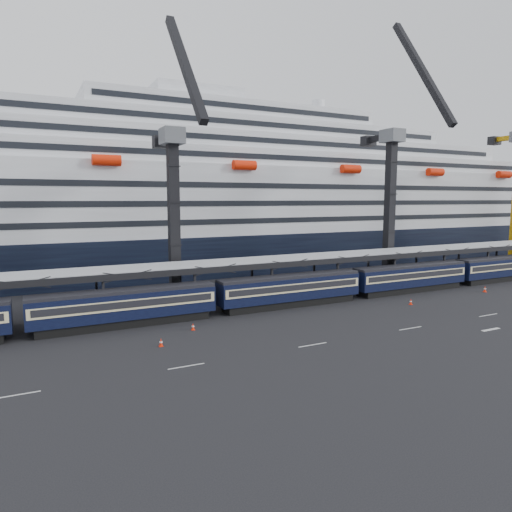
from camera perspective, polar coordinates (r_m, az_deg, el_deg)
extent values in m
plane|color=black|center=(54.20, 17.22, -7.31)|extent=(260.00, 260.00, 0.00)
cube|color=beige|center=(36.22, -27.76, -15.13)|extent=(3.00, 0.15, 0.02)
cube|color=beige|center=(37.72, -8.71, -13.47)|extent=(3.00, 0.15, 0.02)
cube|color=beige|center=(42.69, 7.10, -10.96)|extent=(3.00, 0.15, 0.02)
cube|color=beige|center=(50.09, 18.74, -8.55)|extent=(3.00, 0.15, 0.02)
cube|color=beige|center=(59.02, 27.03, -6.60)|extent=(3.00, 0.15, 0.02)
cube|color=beige|center=(52.81, 27.29, -8.17)|extent=(2.50, 0.40, 0.02)
cube|color=black|center=(50.13, -15.90, -7.91)|extent=(17.48, 2.40, 0.90)
cube|color=black|center=(49.70, -15.97, -5.90)|extent=(19.00, 2.80, 2.70)
cube|color=beige|center=(49.63, -15.98, -5.57)|extent=(18.62, 2.92, 1.05)
cube|color=black|center=(49.62, -15.98, -5.51)|extent=(17.86, 2.98, 0.70)
cube|color=black|center=(49.39, -16.03, -4.21)|extent=(19.00, 2.50, 0.35)
cube|color=black|center=(57.07, 4.33, -5.82)|extent=(17.48, 2.40, 0.90)
cube|color=black|center=(56.70, 4.35, -4.04)|extent=(19.00, 2.80, 2.70)
cube|color=beige|center=(56.64, 4.35, -3.75)|extent=(18.62, 2.92, 1.05)
cube|color=black|center=(56.63, 4.36, -3.70)|extent=(17.86, 2.98, 0.70)
cube|color=black|center=(56.43, 4.37, -2.55)|extent=(19.00, 2.50, 0.35)
cube|color=black|center=(69.30, 18.71, -3.86)|extent=(17.48, 2.40, 0.90)
cube|color=black|center=(68.99, 18.77, -2.40)|extent=(19.00, 2.80, 2.70)
cube|color=beige|center=(68.94, 18.78, -2.15)|extent=(18.62, 2.92, 1.05)
cube|color=black|center=(68.93, 18.79, -2.11)|extent=(17.86, 2.98, 0.70)
cube|color=black|center=(68.77, 18.82, -1.16)|extent=(19.00, 2.50, 0.35)
cube|color=black|center=(84.54, 28.32, -2.41)|extent=(17.48, 2.40, 0.90)
cube|color=black|center=(84.29, 28.40, -1.20)|extent=(19.00, 2.80, 2.70)
cube|color=beige|center=(84.25, 28.41, -1.00)|extent=(18.62, 2.92, 1.05)
cube|color=black|center=(84.24, 28.41, -0.97)|extent=(17.86, 2.98, 0.70)
cube|color=black|center=(84.10, 28.46, -0.19)|extent=(19.00, 2.50, 0.35)
cube|color=#9A9DA3|center=(63.83, 8.70, 0.02)|extent=(130.00, 6.00, 0.25)
cube|color=black|center=(61.47, 10.31, -0.57)|extent=(130.00, 0.25, 0.70)
cube|color=black|center=(66.32, 7.21, 0.05)|extent=(130.00, 0.25, 0.70)
cube|color=black|center=(50.45, -18.48, -5.28)|extent=(0.25, 0.25, 5.40)
cube|color=black|center=(55.90, -19.30, -4.12)|extent=(0.25, 0.25, 5.40)
cube|color=black|center=(52.71, -7.63, -4.45)|extent=(0.25, 0.25, 5.40)
cube|color=black|center=(57.94, -9.44, -3.43)|extent=(0.25, 0.25, 5.40)
cube|color=black|center=(56.66, 1.99, -3.57)|extent=(0.25, 0.25, 5.40)
cube|color=black|center=(61.56, -0.50, -2.71)|extent=(0.25, 0.25, 5.40)
cube|color=black|center=(61.99, 10.15, -2.75)|extent=(0.25, 0.25, 5.40)
cube|color=black|center=(66.50, 7.27, -2.02)|extent=(0.25, 0.25, 5.40)
cube|color=black|center=(68.38, 16.89, -2.02)|extent=(0.25, 0.25, 5.40)
cube|color=black|center=(72.49, 13.86, -1.42)|extent=(0.25, 0.25, 5.40)
cube|color=black|center=(75.55, 22.42, -1.41)|extent=(0.25, 0.25, 5.40)
cube|color=black|center=(79.29, 19.38, -0.89)|extent=(0.25, 0.25, 5.40)
cube|color=black|center=(83.31, 26.95, -0.90)|extent=(0.25, 0.25, 5.40)
cube|color=black|center=(86.71, 23.99, -0.45)|extent=(0.25, 0.25, 5.40)
cube|color=black|center=(94.61, 27.85, -0.07)|extent=(0.25, 0.25, 5.40)
cube|color=black|center=(91.87, -2.90, 1.06)|extent=(200.00, 28.00, 7.00)
cube|color=silver|center=(91.35, -2.93, 7.00)|extent=(190.00, 26.88, 12.00)
cube|color=silver|center=(91.64, -2.96, 11.69)|extent=(160.00, 24.64, 3.00)
cube|color=black|center=(80.50, 0.65, 12.33)|extent=(153.60, 0.12, 0.90)
cube|color=silver|center=(91.93, -2.98, 13.55)|extent=(124.00, 21.84, 3.00)
cube|color=black|center=(82.07, 0.19, 14.34)|extent=(119.04, 0.12, 0.90)
cube|color=silver|center=(92.31, -2.99, 15.40)|extent=(90.00, 19.04, 3.00)
cube|color=black|center=(83.73, -0.26, 16.27)|extent=(86.40, 0.12, 0.90)
cube|color=silver|center=(92.79, -3.00, 17.24)|extent=(56.00, 16.24, 3.00)
cube|color=black|center=(85.49, -0.70, 18.12)|extent=(53.76, 0.12, 0.90)
cube|color=silver|center=(90.42, -7.93, 19.06)|extent=(16.00, 12.00, 2.50)
cylinder|color=silver|center=(102.86, 7.78, 17.88)|extent=(2.80, 2.80, 3.00)
cylinder|color=red|center=(70.68, -18.18, 11.32)|extent=(4.00, 1.60, 1.60)
cylinder|color=red|center=(77.11, -1.47, 11.29)|extent=(4.00, 1.60, 1.60)
cylinder|color=red|center=(88.69, 11.74, 10.60)|extent=(4.00, 1.60, 1.60)
cylinder|color=red|center=(103.70, 21.48, 9.74)|extent=(4.00, 1.60, 1.60)
cylinder|color=red|center=(120.87, 28.57, 8.93)|extent=(4.00, 1.60, 1.60)
cube|color=#505358|center=(60.33, -10.02, -4.66)|extent=(4.50, 4.50, 2.00)
cube|color=black|center=(59.12, -10.23, 4.87)|extent=(1.30, 1.30, 18.00)
cube|color=#505358|center=(59.59, -10.45, 14.52)|extent=(2.60, 3.20, 2.00)
cube|color=black|center=(55.52, -8.83, 22.38)|extent=(0.90, 12.26, 14.37)
cube|color=black|center=(61.99, -11.12, 14.21)|extent=(0.90, 5.04, 0.90)
cube|color=black|center=(64.38, -11.74, 13.75)|extent=(2.20, 1.60, 1.60)
cube|color=#505358|center=(76.92, 16.08, -2.28)|extent=(4.50, 4.50, 2.00)
cube|color=black|center=(75.95, 16.37, 5.93)|extent=(1.30, 1.30, 20.00)
cube|color=#505358|center=(76.56, 16.67, 14.19)|extent=(2.60, 3.20, 2.00)
cube|color=black|center=(74.04, 20.15, 20.76)|extent=(0.90, 12.21, 16.90)
cube|color=black|center=(78.62, 15.23, 14.04)|extent=(0.90, 5.60, 0.90)
cube|color=black|center=(80.70, 13.87, 13.75)|extent=(2.20, 1.60, 1.60)
cube|color=#505358|center=(102.59, 29.41, -0.62)|extent=(4.50, 4.50, 2.00)
cube|color=#C0890B|center=(104.11, 28.93, 12.77)|extent=(0.90, 5.60, 0.90)
cube|color=black|center=(105.71, 27.65, 12.63)|extent=(2.20, 1.60, 1.60)
cube|color=red|center=(42.86, -11.78, -10.97)|extent=(0.38, 0.38, 0.04)
cone|color=red|center=(42.74, -11.80, -10.49)|extent=(0.32, 0.32, 0.72)
cylinder|color=white|center=(42.74, -11.80, -10.49)|extent=(0.27, 0.27, 0.12)
cube|color=red|center=(47.38, -7.88, -9.12)|extent=(0.36, 0.36, 0.04)
cone|color=red|center=(47.28, -7.89, -8.71)|extent=(0.30, 0.30, 0.68)
cylinder|color=white|center=(47.28, -7.89, -8.71)|extent=(0.25, 0.25, 0.11)
cube|color=red|center=(60.99, 18.77, -5.75)|extent=(0.38, 0.38, 0.04)
cone|color=red|center=(60.91, 18.79, -5.41)|extent=(0.32, 0.32, 0.72)
cylinder|color=white|center=(60.91, 18.79, -5.41)|extent=(0.27, 0.27, 0.12)
cube|color=red|center=(73.22, 26.68, -4.02)|extent=(0.44, 0.44, 0.05)
cone|color=red|center=(73.15, 26.70, -3.68)|extent=(0.37, 0.37, 0.83)
cylinder|color=white|center=(73.15, 26.70, -3.68)|extent=(0.31, 0.31, 0.14)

